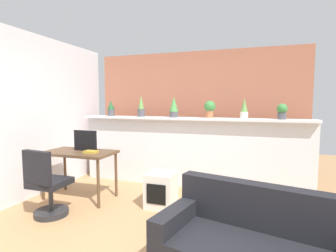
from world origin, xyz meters
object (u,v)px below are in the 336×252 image
object	(u,v)px
desk	(79,157)
potted_plant_5	(282,111)
potted_plant_1	(141,108)
book_on_desk	(91,152)
office_chair	(47,188)
tv_monitor	(85,141)
potted_plant_3	(210,108)
potted_plant_2	(174,107)
potted_plant_0	(111,108)
potted_plant_4	(244,109)
side_cube_shelf	(161,190)

from	to	relation	value
desk	potted_plant_5	bearing A→B (deg)	19.11
potted_plant_1	book_on_desk	size ratio (longest dim) A/B	2.00
desk	office_chair	world-z (taller)	office_chair
tv_monitor	book_on_desk	world-z (taller)	tv_monitor
potted_plant_1	desk	world-z (taller)	potted_plant_1
potted_plant_3	book_on_desk	xyz separation A→B (m)	(-1.60, -1.14, -0.65)
desk	potted_plant_1	bearing A→B (deg)	61.21
potted_plant_2	potted_plant_0	bearing A→B (deg)	178.46
potted_plant_3	potted_plant_5	world-z (taller)	potted_plant_3
tv_monitor	potted_plant_5	bearing A→B (deg)	18.07
potted_plant_1	potted_plant_5	xyz separation A→B (m)	(2.41, -0.03, -0.04)
book_on_desk	tv_monitor	bearing A→B (deg)	144.84
potted_plant_4	book_on_desk	world-z (taller)	potted_plant_4
potted_plant_0	potted_plant_5	distance (m)	3.05
potted_plant_0	side_cube_shelf	distance (m)	2.06
potted_plant_4	potted_plant_5	world-z (taller)	potted_plant_4
office_chair	potted_plant_5	bearing A→B (deg)	30.56
office_chair	book_on_desk	distance (m)	0.79
potted_plant_4	side_cube_shelf	size ratio (longest dim) A/B	0.67
potted_plant_4	potted_plant_0	bearing A→B (deg)	179.70
potted_plant_3	tv_monitor	xyz separation A→B (m)	(-1.80, -1.00, -0.51)
potted_plant_2	tv_monitor	xyz separation A→B (m)	(-1.17, -0.96, -0.52)
potted_plant_5	office_chair	xyz separation A→B (m)	(-2.97, -1.75, -0.99)
tv_monitor	side_cube_shelf	world-z (taller)	tv_monitor
potted_plant_1	desk	xyz separation A→B (m)	(-0.58, -1.06, -0.75)
potted_plant_4	office_chair	bearing A→B (deg)	-143.46
potted_plant_1	side_cube_shelf	xyz separation A→B (m)	(0.75, -0.98, -1.17)
potted_plant_3	book_on_desk	distance (m)	2.07
potted_plant_2	book_on_desk	xyz separation A→B (m)	(-0.97, -1.10, -0.67)
potted_plant_5	book_on_desk	world-z (taller)	potted_plant_5
potted_plant_0	office_chair	distance (m)	2.06
potted_plant_0	desk	world-z (taller)	potted_plant_0
office_chair	book_on_desk	xyz separation A→B (m)	(0.23, 0.66, 0.38)
potted_plant_3	side_cube_shelf	bearing A→B (deg)	-117.94
potted_plant_0	book_on_desk	distance (m)	1.34
tv_monitor	side_cube_shelf	bearing A→B (deg)	0.15
desk	potted_plant_4	bearing A→B (deg)	23.67
potted_plant_0	potted_plant_2	xyz separation A→B (m)	(1.29, -0.03, 0.03)
potted_plant_2	tv_monitor	distance (m)	1.60
tv_monitor	potted_plant_0	bearing A→B (deg)	96.95
potted_plant_3	tv_monitor	distance (m)	2.12
potted_plant_2	side_cube_shelf	world-z (taller)	potted_plant_2
potted_plant_4	book_on_desk	distance (m)	2.52
potted_plant_1	potted_plant_4	distance (m)	1.84
desk	tv_monitor	size ratio (longest dim) A/B	2.76
potted_plant_1	book_on_desk	xyz separation A→B (m)	(-0.33, -1.12, -0.65)
potted_plant_2	potted_plant_3	world-z (taller)	potted_plant_2
potted_plant_2	tv_monitor	size ratio (longest dim) A/B	0.93
potted_plant_2	office_chair	world-z (taller)	potted_plant_2
potted_plant_3	potted_plant_5	xyz separation A→B (m)	(1.13, -0.04, -0.04)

